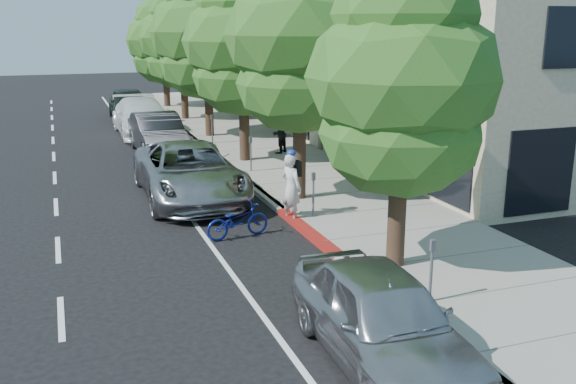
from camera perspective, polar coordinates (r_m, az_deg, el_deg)
name	(u,v)px	position (r m, az deg, el deg)	size (l,w,h in m)	color
ground	(323,246)	(16.02, 3.11, -4.85)	(120.00, 120.00, 0.00)	black
sidewalk	(296,169)	(23.96, 0.71, 2.03)	(4.60, 56.00, 0.15)	gray
curb	(237,174)	(23.27, -4.60, 1.59)	(0.30, 56.00, 0.15)	#9E998E
curb_red_segment	(308,232)	(16.86, 1.79, -3.54)	(0.32, 4.00, 0.15)	maroon
storefront_building	(357,59)	(35.50, 6.19, 11.71)	(10.00, 36.00, 7.00)	beige
street_tree_0	(403,82)	(13.75, 10.17, 9.62)	(4.14, 4.14, 6.79)	black
street_tree_1	(300,39)	(19.13, 1.07, 13.43)	(4.47, 4.47, 7.85)	black
street_tree_2	(243,44)	(24.83, -4.03, 13.02)	(4.62, 4.62, 7.49)	black
street_tree_3	(207,34)	(30.64, -7.24, 13.75)	(5.30, 5.30, 8.02)	black
street_tree_4	(182,39)	(36.52, -9.39, 13.24)	(4.76, 4.76, 7.36)	black
street_tree_5	(164,41)	(42.43, -10.94, 13.02)	(4.85, 4.85, 7.05)	black
cyclist	(291,188)	(17.69, 0.30, 0.36)	(0.70, 0.46, 1.93)	silver
bicycle	(237,221)	(16.56, -4.51, -2.56)	(0.60, 1.72, 0.90)	navy
silver_suv	(189,172)	(20.23, -8.76, 1.76)	(2.89, 6.26, 1.74)	#9F9EA3
dark_sedan	(158,134)	(27.59, -11.48, 5.08)	(1.80, 5.17, 1.70)	black
white_pickup	(142,117)	(32.56, -12.83, 6.53)	(2.49, 6.13, 1.78)	white
dark_suv_far	(129,104)	(38.15, -13.95, 7.63)	(2.09, 5.19, 1.77)	black
near_car_a	(382,318)	(10.61, 8.38, -11.00)	(1.87, 4.66, 1.59)	#A9A9AD
pedestrian	(279,134)	(26.48, -0.83, 5.20)	(0.78, 0.61, 1.61)	black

